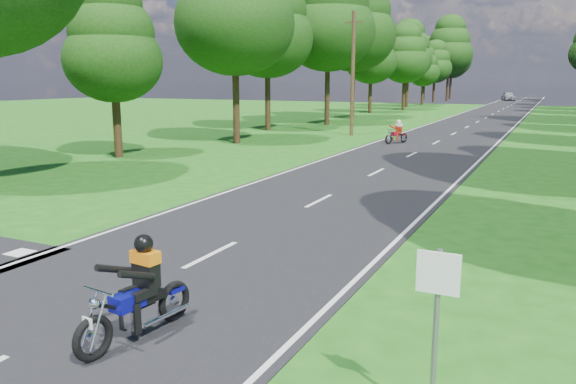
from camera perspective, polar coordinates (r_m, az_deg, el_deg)
The scene contains 9 objects.
ground at distance 10.70m, azimuth -13.80°, elevation -9.23°, with size 160.00×160.00×0.00m, color #175312.
main_road at distance 58.14m, azimuth 19.45°, elevation 7.13°, with size 7.00×140.00×0.02m, color black.
road_markings at distance 56.30m, azimuth 19.09°, elevation 7.04°, with size 7.40×140.00×0.01m.
treeline at distance 68.06m, azimuth 22.17°, elevation 14.43°, with size 40.00×115.35×14.78m.
telegraph_pole at distance 37.78m, azimuth 6.60°, elevation 11.89°, with size 1.20×0.26×8.00m.
road_sign at distance 6.20m, azimuth 14.86°, elevation -11.47°, with size 0.45×0.07×2.00m.
rider_near_blue at distance 8.39m, azimuth -15.27°, elevation -9.47°, with size 0.61×1.82×1.52m, color #0C0C84, non-canonical shape.
rider_far_red at distance 33.39m, azimuth 10.97°, elevation 6.04°, with size 0.55×1.64×1.37m, color #AB0D29, non-canonical shape.
distant_car at distance 105.72m, azimuth 21.47°, elevation 9.06°, with size 1.80×4.48×1.53m, color #B0B2B8.
Camera 1 is at (6.49, -7.66, 3.72)m, focal length 35.00 mm.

